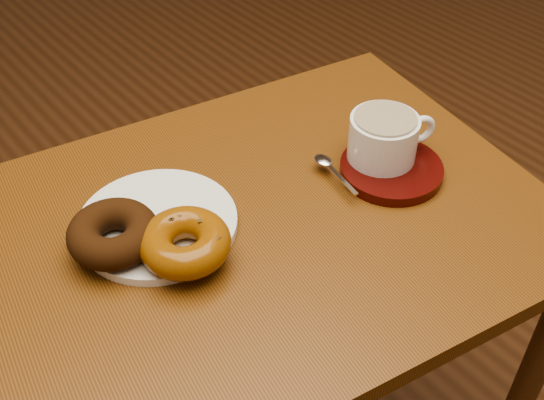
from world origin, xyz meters
TOP-DOWN VIEW (x-y plane):
  - cafe_table at (-0.22, 0.12)m, footprint 0.84×0.68m
  - donut_plate at (-0.33, 0.18)m, footprint 0.26×0.26m
  - donut_cinnamon at (-0.40, 0.18)m, footprint 0.11×0.11m
  - donut_caramel at (-0.34, 0.11)m, footprint 0.13×0.13m
  - saucer at (-0.02, 0.07)m, footprint 0.15×0.15m
  - coffee_cup at (-0.02, 0.09)m, footprint 0.12×0.10m
  - teaspoon at (-0.09, 0.13)m, footprint 0.03×0.10m

SIDE VIEW (x-z plane):
  - cafe_table at x=-0.22m, z-range 0.24..0.95m
  - donut_plate at x=-0.33m, z-range 0.71..0.72m
  - saucer at x=-0.02m, z-range 0.71..0.72m
  - teaspoon at x=-0.09m, z-range 0.72..0.73m
  - donut_cinnamon at x=-0.40m, z-range 0.72..0.76m
  - donut_caramel at x=-0.34m, z-range 0.72..0.76m
  - coffee_cup at x=-0.02m, z-range 0.72..0.79m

